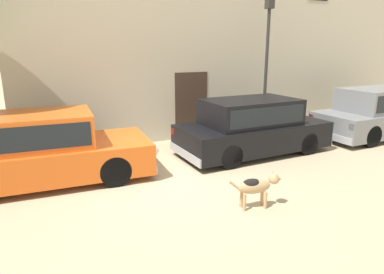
% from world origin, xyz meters
% --- Properties ---
extents(ground_plane, '(80.00, 80.00, 0.00)m').
position_xyz_m(ground_plane, '(0.00, 0.00, 0.00)').
color(ground_plane, tan).
extents(parked_sedan_nearest, '(4.54, 2.00, 1.52)m').
position_xyz_m(parked_sedan_nearest, '(-2.39, 1.13, 0.74)').
color(parked_sedan_nearest, '#D15619').
rests_on(parked_sedan_nearest, ground_plane).
extents(parked_sedan_second, '(4.37, 1.97, 1.51)m').
position_xyz_m(parked_sedan_second, '(2.79, 1.05, 0.78)').
color(parked_sedan_second, black).
rests_on(parked_sedan_second, ground_plane).
extents(parked_sedan_third, '(4.57, 1.91, 1.58)m').
position_xyz_m(parked_sedan_third, '(7.54, 0.93, 0.79)').
color(parked_sedan_third, slate).
rests_on(parked_sedan_third, ground_plane).
extents(apartment_block, '(14.81, 6.81, 7.37)m').
position_xyz_m(apartment_block, '(4.16, 6.63, 3.69)').
color(apartment_block, '#BCB299').
rests_on(apartment_block, ground_plane).
extents(stray_dog_spotted, '(1.03, 0.33, 0.67)m').
position_xyz_m(stray_dog_spotted, '(1.03, -1.78, 0.43)').
color(stray_dog_spotted, tan).
rests_on(stray_dog_spotted, ground_plane).
extents(street_lamp, '(0.22, 0.22, 4.26)m').
position_xyz_m(street_lamp, '(4.22, 2.51, 2.69)').
color(street_lamp, '#2D2B28').
rests_on(street_lamp, ground_plane).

